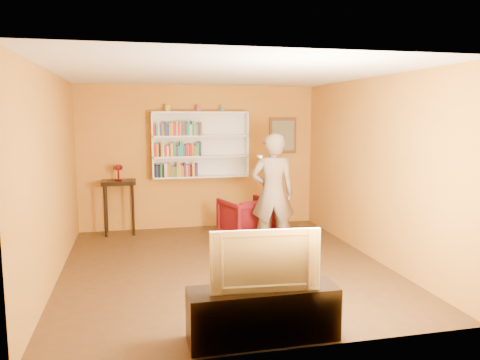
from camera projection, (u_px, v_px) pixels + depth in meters
name	position (u px, v px, depth m)	size (l,w,h in m)	color
room_shell	(224.00, 196.00, 6.55)	(5.30, 5.80, 2.88)	#3F2914
bookshelf	(200.00, 145.00, 8.80)	(1.80, 0.29, 1.23)	white
books_row_lower	(176.00, 170.00, 8.66)	(0.79, 0.19, 0.27)	black
books_row_middle	(178.00, 150.00, 8.61)	(0.86, 0.19, 0.27)	red
books_row_upper	(179.00, 129.00, 8.57)	(0.89, 0.19, 0.27)	red
ornament_left	(168.00, 108.00, 8.52)	(0.08, 0.08, 0.11)	#AB8C31
ornament_centre	(198.00, 108.00, 8.65)	(0.08, 0.08, 0.11)	maroon
ornament_right	(222.00, 109.00, 8.74)	(0.07, 0.07, 0.10)	#42606E
framed_painting	(283.00, 136.00, 9.19)	(0.55, 0.05, 0.70)	#543118
console_table	(119.00, 190.00, 8.42)	(0.60, 0.46, 0.98)	black
ruby_lustre	(118.00, 169.00, 8.37)	(0.18, 0.18, 0.29)	maroon
armchair	(247.00, 220.00, 8.00)	(0.79, 0.82, 0.74)	#45040D
person	(273.00, 193.00, 7.32)	(0.68, 0.45, 1.87)	#706152
game_remote	(260.00, 156.00, 6.85)	(0.04, 0.15, 0.04)	white
tv_cabinet	(263.00, 314.00, 4.47)	(1.43, 0.43, 0.51)	black
television	(263.00, 258.00, 4.39)	(1.03, 0.13, 0.59)	black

